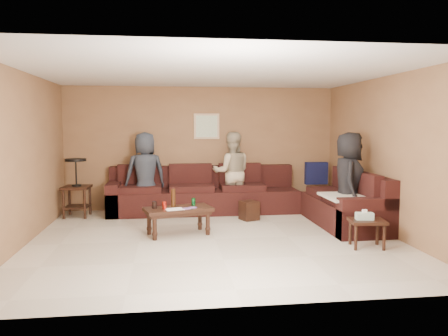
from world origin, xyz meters
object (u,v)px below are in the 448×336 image
object	(u,v)px
coffee_table	(178,212)
side_table_right	(367,223)
person_left	(145,174)
person_right	(349,181)
end_table_left	(77,186)
person_middle	(232,172)
waste_bin	(249,210)
sectional_sofa	(249,200)

from	to	relation	value
coffee_table	side_table_right	world-z (taller)	coffee_table
person_left	person_right	distance (m)	3.76
side_table_right	person_left	distance (m)	4.23
end_table_left	person_middle	bearing A→B (deg)	1.30
person_right	person_left	bearing A→B (deg)	84.86
coffee_table	person_middle	bearing A→B (deg)	56.57
coffee_table	side_table_right	size ratio (longest dim) A/B	2.08
end_table_left	waste_bin	world-z (taller)	end_table_left
sectional_sofa	coffee_table	size ratio (longest dim) A/B	4.09
side_table_right	person_middle	xyz separation A→B (m)	(-1.52, 2.74, 0.44)
sectional_sofa	person_right	world-z (taller)	person_right
coffee_table	end_table_left	size ratio (longest dim) A/B	1.03
coffee_table	waste_bin	distance (m)	1.62
side_table_right	person_middle	world-z (taller)	person_middle
person_middle	end_table_left	bearing A→B (deg)	3.86
coffee_table	end_table_left	xyz separation A→B (m)	(-1.86, 1.60, 0.21)
coffee_table	side_table_right	distance (m)	2.83
coffee_table	person_middle	distance (m)	2.05
end_table_left	side_table_right	bearing A→B (deg)	-30.77
sectional_sofa	person_left	size ratio (longest dim) A/B	2.91
person_left	person_right	world-z (taller)	person_right
end_table_left	sectional_sofa	bearing A→B (deg)	-7.53
side_table_right	waste_bin	bearing A→B (deg)	123.37
person_left	side_table_right	bearing A→B (deg)	124.32
sectional_sofa	coffee_table	world-z (taller)	sectional_sofa
coffee_table	side_table_right	bearing A→B (deg)	-22.09
side_table_right	person_middle	bearing A→B (deg)	119.09
sectional_sofa	coffee_table	xyz separation A→B (m)	(-1.36, -1.18, 0.04)
end_table_left	side_table_right	distance (m)	5.22
side_table_right	waste_bin	world-z (taller)	side_table_right
end_table_left	side_table_right	world-z (taller)	end_table_left
coffee_table	sectional_sofa	bearing A→B (deg)	40.86
sectional_sofa	person_middle	bearing A→B (deg)	117.72
coffee_table	side_table_right	xyz separation A→B (m)	(2.63, -1.07, -0.01)
person_left	person_middle	xyz separation A→B (m)	(1.68, 0.02, -0.00)
sectional_sofa	person_right	bearing A→B (deg)	-37.06
coffee_table	person_middle	world-z (taller)	person_middle
side_table_right	person_right	bearing A→B (deg)	79.64
side_table_right	sectional_sofa	bearing A→B (deg)	119.38
person_left	person_middle	distance (m)	1.68
person_middle	person_right	xyz separation A→B (m)	(1.73, -1.60, 0.01)
end_table_left	person_middle	world-z (taller)	person_middle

